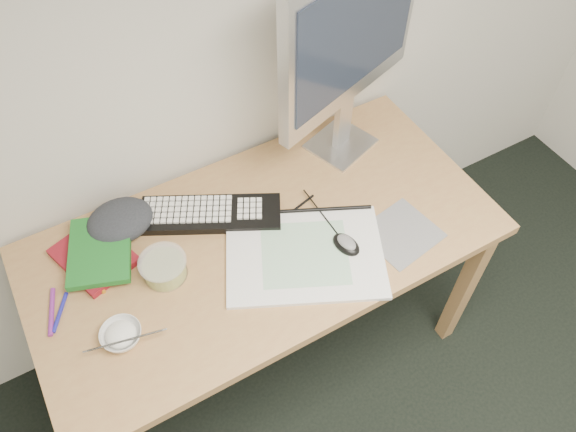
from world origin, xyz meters
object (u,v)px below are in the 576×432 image
object	(u,v)px
sketchpad	(305,255)
keyboard	(211,214)
rice_bowl	(121,335)
monitor	(351,39)
desk	(264,252)

from	to	relation	value
sketchpad	keyboard	world-z (taller)	keyboard
rice_bowl	sketchpad	bearing A→B (deg)	-1.28
sketchpad	keyboard	distance (m)	0.32
monitor	rice_bowl	bearing A→B (deg)	-178.83
sketchpad	monitor	world-z (taller)	monitor
keyboard	sketchpad	bearing A→B (deg)	-28.66
rice_bowl	desk	bearing A→B (deg)	12.68
sketchpad	rice_bowl	xyz separation A→B (m)	(-0.55, 0.01, 0.01)
keyboard	rice_bowl	size ratio (longest dim) A/B	3.92
keyboard	monitor	xyz separation A→B (m)	(0.52, 0.07, 0.41)
monitor	rice_bowl	xyz separation A→B (m)	(-0.89, -0.32, -0.40)
sketchpad	rice_bowl	world-z (taller)	rice_bowl
sketchpad	monitor	size ratio (longest dim) A/B	0.68
desk	monitor	distance (m)	0.69
keyboard	rice_bowl	bearing A→B (deg)	-117.73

